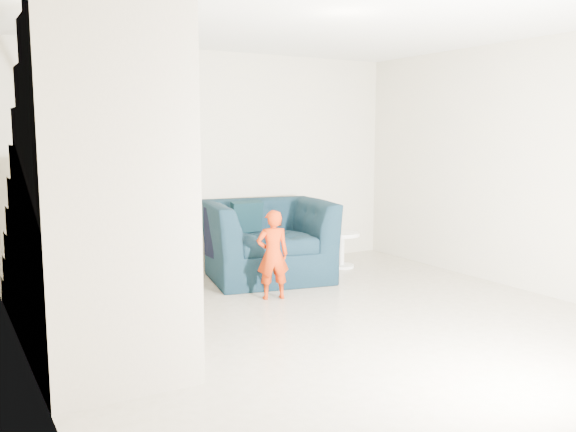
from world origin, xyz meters
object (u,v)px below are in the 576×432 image
object	(u,v)px
armchair	(267,240)
side_table	(342,244)
staircase	(91,232)
toddler	(273,255)

from	to	relation	value
armchair	side_table	bearing A→B (deg)	13.48
side_table	staircase	size ratio (longest dim) A/B	0.13
staircase	armchair	bearing A→B (deg)	31.76
toddler	side_table	size ratio (longest dim) A/B	2.04
toddler	staircase	world-z (taller)	staircase
armchair	side_table	distance (m)	1.11
armchair	staircase	world-z (taller)	staircase
toddler	side_table	distance (m)	1.72
side_table	staircase	xyz separation A→B (m)	(-3.43, -1.48, 0.64)
toddler	side_table	bearing A→B (deg)	-133.98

